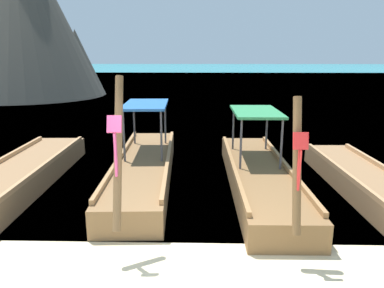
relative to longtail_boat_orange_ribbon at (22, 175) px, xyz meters
The scene contains 6 objects.
sea_water 57.60m from the longtail_boat_orange_ribbon, 86.06° to the left, with size 120.00×120.00×0.00m, color teal.
longtail_boat_orange_ribbon is the anchor object (origin of this frame).
longtail_boat_pink_ribbon 2.81m from the longtail_boat_orange_ribbon, ahead, with size 1.53×6.73×2.68m.
longtail_boat_red_ribbon 5.47m from the longtail_boat_orange_ribbon, ahead, with size 1.34×6.17×2.42m.
longtail_boat_turquoise_ribbon 7.78m from the longtail_boat_orange_ribbon, ahead, with size 1.25×6.09×2.25m.
karst_rock 21.38m from the longtail_boat_orange_ribbon, 114.04° to the left, with size 10.77×10.77×12.27m.
Camera 1 is at (0.19, -3.76, 2.97)m, focal length 33.77 mm.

